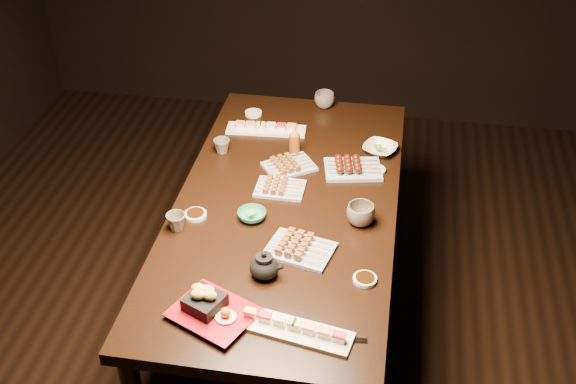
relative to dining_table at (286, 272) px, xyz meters
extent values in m
cube|color=black|center=(0.00, 0.00, 0.00)|extent=(1.01, 1.85, 0.75)
imported|color=#297E59|center=(-0.11, -0.13, 0.39)|extent=(0.15, 0.15, 0.04)
imported|color=beige|center=(0.35, 0.45, 0.39)|extent=(0.19, 0.19, 0.04)
imported|color=brown|center=(-0.39, -0.24, 0.41)|extent=(0.08, 0.08, 0.07)
imported|color=brown|center=(0.31, -0.08, 0.42)|extent=(0.14, 0.14, 0.09)
imported|color=brown|center=(-0.35, 0.33, 0.41)|extent=(0.08, 0.08, 0.07)
imported|color=brown|center=(0.05, 0.83, 0.41)|extent=(0.12, 0.12, 0.08)
cylinder|color=#6C310E|center=(-0.02, 0.36, 0.45)|extent=(0.06, 0.06, 0.15)
cylinder|color=white|center=(-0.34, -0.15, 0.38)|extent=(0.12, 0.12, 0.02)
cylinder|color=white|center=(0.35, 0.29, 0.38)|extent=(0.10, 0.10, 0.01)
cylinder|color=white|center=(0.36, -0.42, 0.38)|extent=(0.09, 0.09, 0.02)
cylinder|color=white|center=(-0.28, 0.70, 0.38)|extent=(0.08, 0.08, 0.01)
camera|label=1|loc=(0.40, -2.34, 2.12)|focal=45.00mm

